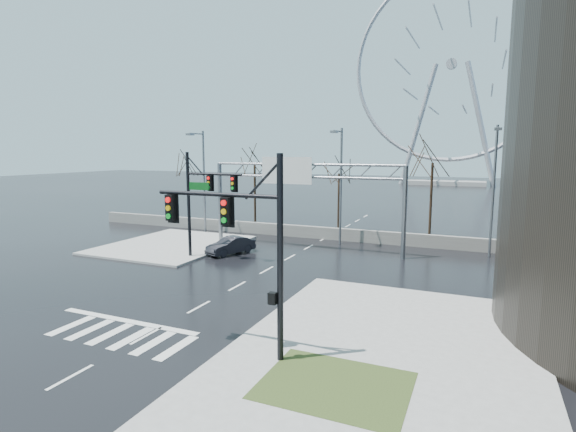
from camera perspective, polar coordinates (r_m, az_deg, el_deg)
The scene contains 18 objects.
ground at distance 24.35m, azimuth -11.24°, elevation -11.26°, with size 260.00×260.00×0.00m, color black.
sidewalk_right_ext at distance 22.49m, azimuth 14.02°, elevation -12.82°, with size 12.00×10.00×0.15m, color gray.
sidewalk_far at distance 39.98m, azimuth -14.44°, elevation -3.54°, with size 10.00×12.00×0.15m, color gray.
grass_strip at distance 16.44m, azimuth 5.97°, elevation -20.57°, with size 5.00×4.00×0.02m, color #2D3A18.
barrier_wall at distance 41.66m, azimuth 4.58°, elevation -2.17°, with size 52.00×0.50×1.10m, color slate.
signal_mast_near at distance 17.12m, azimuth -5.21°, elevation -2.55°, with size 5.52×0.41×8.00m.
signal_mast_far at distance 33.84m, azimuth -11.02°, elevation 2.61°, with size 4.72×0.41×8.00m.
sign_gantry at distance 36.49m, azimuth 1.53°, elevation 3.71°, with size 16.36×0.40×7.60m.
streetlight_left at distance 44.79m, azimuth -10.87°, elevation 5.32°, with size 0.50×2.55×10.00m.
streetlight_mid at distance 38.67m, azimuth 6.60°, elevation 4.97°, with size 0.50×2.55×10.00m.
streetlight_right at distance 37.01m, azimuth 24.71°, elevation 4.12°, with size 0.50×2.55×10.00m.
tree_far_left at distance 53.03m, azimuth -12.67°, elevation 5.36°, with size 3.50×3.50×7.00m.
tree_left at distance 47.81m, azimuth -4.26°, elevation 5.72°, with size 3.75×3.75×7.50m.
tree_center at distance 45.35m, azimuth 6.51°, elevation 4.54°, with size 3.25×3.25×6.50m.
tree_right at distance 42.52m, azimuth 17.85°, elevation 5.36°, with size 3.90×3.90×7.80m.
tree_far_right at distance 43.02m, azimuth 28.54°, elevation 3.72°, with size 3.40×3.40×6.80m.
ferris_wheel at distance 115.49m, azimuth 20.01°, elevation 16.78°, with size 45.00×6.00×50.91m.
car at distance 35.82m, azimuth -7.29°, elevation -3.74°, with size 1.41×4.05×1.33m, color black.
Camera 1 is at (13.25, -18.77, 8.07)m, focal length 28.00 mm.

